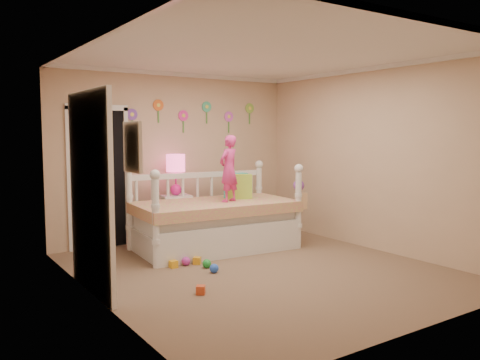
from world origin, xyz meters
TOP-DOWN VIEW (x-y plane):
  - floor at (0.00, 0.00)m, footprint 4.00×4.50m
  - ceiling at (0.00, 0.00)m, footprint 4.00×4.50m
  - back_wall at (0.00, 2.25)m, footprint 4.00×0.01m
  - left_wall at (-2.00, 0.00)m, footprint 0.01×4.50m
  - right_wall at (2.00, 0.00)m, footprint 0.01×4.50m
  - crown_molding at (0.00, 0.00)m, footprint 4.00×4.50m
  - daybed at (0.10, 1.25)m, footprint 2.38×1.40m
  - pillow_turquoise at (0.59, 1.43)m, footprint 0.38×0.17m
  - pillow_lime at (0.53, 1.29)m, footprint 0.41×0.29m
  - child at (0.25, 1.11)m, footprint 0.40×0.33m
  - nightstand at (-0.16, 1.97)m, footprint 0.48×0.39m
  - table_lamp at (-0.16, 1.97)m, footprint 0.28×0.28m
  - closet_doorway at (-1.25, 2.23)m, footprint 0.90×0.04m
  - flower_decals at (-0.09, 2.24)m, footprint 3.40×0.02m
  - mirror_closet at (-1.96, 0.30)m, footprint 0.07×1.30m
  - wall_picture at (-1.97, -0.90)m, footprint 0.05×0.34m
  - hanging_bag at (1.19, 0.67)m, footprint 0.20×0.16m
  - toy_scatter at (-0.68, 0.08)m, footprint 1.24×1.51m

SIDE VIEW (x-z plane):
  - floor at x=0.00m, z-range -0.01..0.01m
  - toy_scatter at x=-0.68m, z-range 0.00..0.11m
  - nightstand at x=-0.16m, z-range 0.00..0.72m
  - daybed at x=0.10m, z-range 0.00..1.24m
  - hanging_bag at x=1.19m, z-range 0.58..0.94m
  - pillow_lime at x=0.53m, z-range 0.69..1.06m
  - pillow_turquoise at x=0.59m, z-range 0.69..1.06m
  - closet_doorway at x=-1.25m, z-range 0.00..2.07m
  - mirror_closet at x=-1.96m, z-range 0.00..2.10m
  - table_lamp at x=-0.16m, z-range 0.82..1.45m
  - child at x=0.25m, z-range 0.69..1.64m
  - back_wall at x=0.00m, z-range 0.00..2.60m
  - left_wall at x=-2.00m, z-range 0.00..2.60m
  - right_wall at x=2.00m, z-range 0.00..2.60m
  - wall_picture at x=-1.97m, z-range 1.34..1.76m
  - flower_decals at x=-0.09m, z-range 1.69..2.19m
  - crown_molding at x=0.00m, z-range 2.54..2.60m
  - ceiling at x=0.00m, z-range 2.60..2.60m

